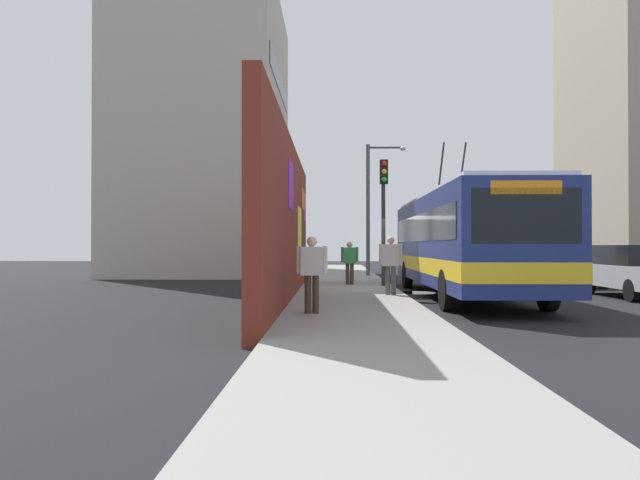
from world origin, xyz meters
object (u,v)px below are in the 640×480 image
(parked_car_silver, at_px, (637,270))
(pedestrian_midblock, at_px, (350,260))
(city_bus, at_px, (463,240))
(pedestrian_near_wall, at_px, (312,268))
(street_lamp, at_px, (373,199))
(parked_car_navy, at_px, (518,260))
(parked_car_champagne, at_px, (486,258))
(pedestrian_at_curb, at_px, (391,261))
(traffic_light, at_px, (384,201))
(parked_car_white, at_px, (567,264))

(parked_car_silver, xyz_separation_m, pedestrian_midblock, (3.66, 8.50, 0.22))
(city_bus, relative_size, parked_car_silver, 2.80)
(pedestrian_near_wall, bearing_deg, street_lamp, -8.45)
(parked_car_navy, relative_size, parked_car_champagne, 1.19)
(pedestrian_at_curb, bearing_deg, traffic_light, -1.76)
(parked_car_white, relative_size, street_lamp, 0.68)
(parked_car_champagne, xyz_separation_m, street_lamp, (-7.39, 7.23, 2.92))
(parked_car_champagne, height_order, street_lamp, street_lamp)
(pedestrian_midblock, bearing_deg, traffic_light, -130.49)
(pedestrian_at_curb, relative_size, pedestrian_midblock, 1.08)
(parked_car_white, bearing_deg, parked_car_silver, 180.00)
(parked_car_white, bearing_deg, pedestrian_midblock, 100.94)
(city_bus, relative_size, traffic_light, 2.67)
(parked_car_champagne, relative_size, pedestrian_at_curb, 2.43)
(street_lamp, bearing_deg, parked_car_champagne, -44.36)
(parked_car_silver, xyz_separation_m, parked_car_champagne, (17.48, 0.00, -0.00))
(parked_car_navy, xyz_separation_m, pedestrian_near_wall, (-17.00, 9.56, 0.25))
(street_lamp, bearing_deg, city_bus, -168.64)
(city_bus, distance_m, pedestrian_midblock, 4.98)
(parked_car_white, height_order, parked_car_navy, same)
(pedestrian_near_wall, bearing_deg, pedestrian_at_curb, -24.00)
(parked_car_navy, xyz_separation_m, pedestrian_midblock, (-7.72, 8.50, 0.22))
(parked_car_white, distance_m, parked_car_champagne, 12.17)
(parked_car_navy, distance_m, traffic_light, 11.62)
(pedestrian_near_wall, relative_size, street_lamp, 0.26)
(city_bus, xyz_separation_m, pedestrian_near_wall, (-5.62, 4.36, -0.66))
(parked_car_navy, height_order, pedestrian_midblock, pedestrian_midblock)
(city_bus, height_order, parked_car_navy, city_bus)
(parked_car_white, xyz_separation_m, pedestrian_near_wall, (-10.93, 9.56, 0.25))
(parked_car_white, bearing_deg, traffic_light, 109.68)
(parked_car_navy, height_order, traffic_light, traffic_light)
(parked_car_silver, bearing_deg, parked_car_navy, -0.00)
(city_bus, relative_size, street_lamp, 1.90)
(pedestrian_midblock, xyz_separation_m, street_lamp, (6.43, -1.28, 2.70))
(city_bus, height_order, pedestrian_midblock, city_bus)
(parked_car_silver, distance_m, pedestrian_near_wall, 11.09)
(traffic_light, height_order, street_lamp, street_lamp)
(parked_car_navy, height_order, parked_car_champagne, same)
(city_bus, distance_m, street_lamp, 10.49)
(parked_car_white, xyz_separation_m, traffic_light, (-2.63, 7.35, 2.28))
(pedestrian_midblock, bearing_deg, parked_car_navy, -47.76)
(city_bus, distance_m, pedestrian_at_curb, 2.51)
(parked_car_champagne, bearing_deg, parked_car_silver, -180.00)
(parked_car_white, relative_size, pedestrian_midblock, 2.70)
(parked_car_silver, bearing_deg, pedestrian_midblock, 66.70)
(traffic_light, bearing_deg, street_lamp, -0.95)
(parked_car_champagne, bearing_deg, city_bus, 163.44)
(parked_car_white, bearing_deg, pedestrian_at_curb, 129.78)
(parked_car_silver, relative_size, pedestrian_at_curb, 2.53)
(city_bus, bearing_deg, street_lamp, 11.36)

